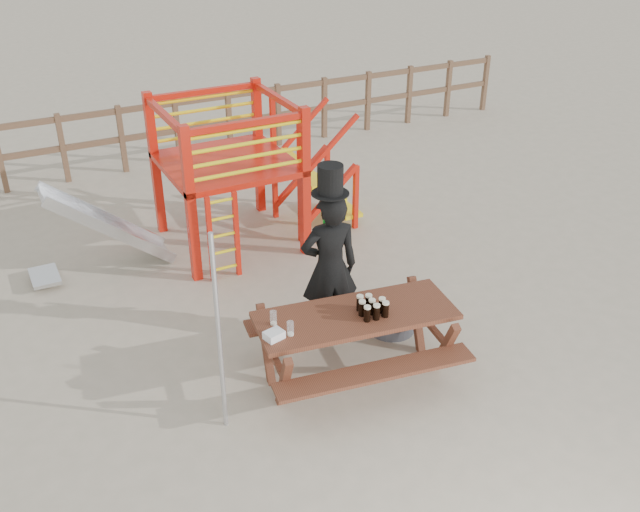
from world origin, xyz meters
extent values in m
plane|color=#B4A48C|center=(0.00, 0.00, 0.00)|extent=(60.00, 60.00, 0.00)
cube|color=brown|center=(0.00, 7.00, 1.10)|extent=(15.00, 0.06, 0.10)
cube|color=brown|center=(0.00, 7.00, 0.60)|extent=(15.00, 0.06, 0.10)
cube|color=brown|center=(-2.50, 7.00, 0.60)|extent=(0.09, 0.09, 1.20)
cube|color=brown|center=(-1.50, 7.00, 0.60)|extent=(0.09, 0.09, 1.20)
cube|color=brown|center=(-0.50, 7.00, 0.60)|extent=(0.09, 0.09, 1.20)
cube|color=brown|center=(0.50, 7.00, 0.60)|extent=(0.09, 0.09, 1.20)
cube|color=brown|center=(1.50, 7.00, 0.60)|extent=(0.09, 0.09, 1.20)
cube|color=brown|center=(2.50, 7.00, 0.60)|extent=(0.09, 0.09, 1.20)
cube|color=brown|center=(3.50, 7.00, 0.60)|extent=(0.09, 0.09, 1.20)
cube|color=brown|center=(4.50, 7.00, 0.60)|extent=(0.09, 0.09, 1.20)
cube|color=brown|center=(5.50, 7.00, 0.60)|extent=(0.09, 0.09, 1.20)
cube|color=brown|center=(6.50, 7.00, 0.60)|extent=(0.09, 0.09, 1.20)
cube|color=brown|center=(7.50, 7.00, 0.60)|extent=(0.09, 0.09, 1.20)
cube|color=red|center=(-0.60, 2.80, 1.05)|extent=(0.12, 0.12, 2.10)
cube|color=red|center=(1.00, 2.80, 1.05)|extent=(0.12, 0.12, 2.10)
cube|color=red|center=(-0.60, 4.40, 1.05)|extent=(0.12, 0.12, 2.10)
cube|color=red|center=(1.00, 4.40, 1.05)|extent=(0.12, 0.12, 2.10)
cube|color=red|center=(0.20, 3.60, 1.20)|extent=(1.72, 1.72, 0.08)
cube|color=red|center=(0.20, 2.80, 2.00)|extent=(1.60, 0.08, 0.08)
cube|color=red|center=(0.20, 4.40, 2.00)|extent=(1.60, 0.08, 0.08)
cube|color=red|center=(-0.60, 3.60, 2.00)|extent=(0.08, 1.60, 0.08)
cube|color=red|center=(1.00, 3.60, 2.00)|extent=(0.08, 1.60, 0.08)
cylinder|color=yellow|center=(0.20, 2.80, 1.38)|extent=(1.50, 0.05, 0.05)
cylinder|color=yellow|center=(0.20, 4.40, 1.38)|extent=(1.50, 0.05, 0.05)
cylinder|color=yellow|center=(0.20, 2.80, 1.56)|extent=(1.50, 0.05, 0.05)
cylinder|color=yellow|center=(0.20, 4.40, 1.56)|extent=(1.50, 0.05, 0.05)
cylinder|color=yellow|center=(0.20, 2.80, 1.74)|extent=(1.50, 0.05, 0.05)
cylinder|color=yellow|center=(0.20, 4.40, 1.74)|extent=(1.50, 0.05, 0.05)
cylinder|color=yellow|center=(0.20, 2.80, 1.92)|extent=(1.50, 0.05, 0.05)
cylinder|color=yellow|center=(0.20, 4.40, 1.92)|extent=(1.50, 0.05, 0.05)
cube|color=red|center=(-0.43, 2.65, 0.60)|extent=(0.06, 0.06, 1.20)
cube|color=red|center=(-0.07, 2.65, 0.60)|extent=(0.06, 0.06, 1.20)
cylinder|color=yellow|center=(-0.25, 2.65, 0.15)|extent=(0.36, 0.04, 0.04)
cylinder|color=yellow|center=(-0.25, 2.65, 0.39)|extent=(0.36, 0.04, 0.04)
cylinder|color=yellow|center=(-0.25, 2.65, 0.63)|extent=(0.36, 0.04, 0.04)
cylinder|color=yellow|center=(-0.25, 2.65, 0.87)|extent=(0.36, 0.04, 0.04)
cylinder|color=yellow|center=(-0.25, 2.65, 1.11)|extent=(0.36, 0.04, 0.04)
cube|color=yellow|center=(1.15, 3.60, 1.08)|extent=(0.30, 0.90, 0.06)
cube|color=yellow|center=(1.43, 3.60, 0.78)|extent=(0.30, 0.90, 0.06)
cube|color=yellow|center=(1.71, 3.60, 0.48)|extent=(0.30, 0.90, 0.06)
cube|color=yellow|center=(1.99, 3.60, 0.18)|extent=(0.30, 0.90, 0.06)
cube|color=red|center=(1.55, 3.15, 0.60)|extent=(0.95, 0.08, 0.86)
cube|color=red|center=(1.55, 4.05, 0.60)|extent=(0.95, 0.08, 0.86)
cube|color=silver|center=(-1.50, 3.60, 0.62)|extent=(1.53, 0.55, 1.21)
cube|color=silver|center=(-1.50, 3.33, 0.66)|extent=(1.58, 0.04, 1.28)
cube|color=silver|center=(-1.50, 3.87, 0.66)|extent=(1.58, 0.04, 1.28)
cube|color=silver|center=(-2.40, 3.60, 0.10)|extent=(0.35, 0.55, 0.05)
cube|color=brown|center=(0.22, 0.07, 0.77)|extent=(2.14, 1.06, 0.05)
cube|color=brown|center=(0.14, -0.49, 0.46)|extent=(2.07, 0.59, 0.04)
cube|color=brown|center=(0.30, 0.62, 0.46)|extent=(2.07, 0.59, 0.04)
cube|color=brown|center=(-0.64, 0.20, 0.37)|extent=(0.26, 1.23, 0.74)
cube|color=brown|center=(1.08, -0.06, 0.37)|extent=(0.26, 1.23, 0.74)
imported|color=black|center=(0.34, 0.86, 0.89)|extent=(0.72, 0.55, 1.79)
cube|color=#0B8218|center=(0.37, 1.00, 1.11)|extent=(0.07, 0.03, 0.42)
cylinder|color=black|center=(0.34, 0.86, 1.79)|extent=(0.40, 0.40, 0.01)
cylinder|color=black|center=(0.34, 0.86, 1.95)|extent=(0.27, 0.27, 0.31)
cube|color=white|center=(0.37, 0.99, 2.06)|extent=(0.14, 0.03, 0.04)
cylinder|color=#B2B2B7|center=(-1.27, -0.02, 1.05)|extent=(0.05, 0.05, 2.10)
cylinder|color=#36363B|center=(1.04, 0.63, 0.06)|extent=(0.55, 0.55, 0.13)
cylinder|color=#36363B|center=(1.04, 0.63, 0.18)|extent=(0.06, 0.06, 0.11)
cube|color=white|center=(-0.70, 0.05, 0.83)|extent=(0.21, 0.18, 0.08)
cylinder|color=black|center=(0.25, -0.10, 0.87)|extent=(0.07, 0.07, 0.15)
cylinder|color=beige|center=(0.25, -0.10, 0.95)|extent=(0.07, 0.07, 0.02)
cylinder|color=black|center=(0.35, -0.12, 0.87)|extent=(0.07, 0.07, 0.15)
cylinder|color=beige|center=(0.35, -0.12, 0.95)|extent=(0.07, 0.07, 0.02)
cylinder|color=black|center=(0.46, -0.12, 0.87)|extent=(0.07, 0.07, 0.15)
cylinder|color=beige|center=(0.46, -0.12, 0.95)|extent=(0.07, 0.07, 0.02)
cylinder|color=black|center=(0.26, 0.01, 0.87)|extent=(0.07, 0.07, 0.15)
cylinder|color=beige|center=(0.26, 0.01, 0.95)|extent=(0.07, 0.07, 0.02)
cylinder|color=black|center=(0.36, -0.01, 0.87)|extent=(0.07, 0.07, 0.15)
cylinder|color=beige|center=(0.36, -0.01, 0.95)|extent=(0.07, 0.07, 0.02)
cylinder|color=black|center=(0.46, -0.04, 0.87)|extent=(0.07, 0.07, 0.15)
cylinder|color=beige|center=(0.46, -0.04, 0.95)|extent=(0.07, 0.07, 0.02)
cylinder|color=black|center=(0.29, 0.11, 0.87)|extent=(0.07, 0.07, 0.15)
cylinder|color=beige|center=(0.29, 0.11, 0.95)|extent=(0.07, 0.07, 0.02)
cylinder|color=black|center=(0.38, 0.08, 0.87)|extent=(0.07, 0.07, 0.15)
cylinder|color=beige|center=(0.38, 0.08, 0.95)|extent=(0.07, 0.07, 0.02)
cylinder|color=silver|center=(-0.60, 0.27, 0.87)|extent=(0.07, 0.07, 0.15)
cylinder|color=beige|center=(-0.60, 0.27, 0.80)|extent=(0.06, 0.06, 0.02)
cylinder|color=silver|center=(-0.53, 0.03, 0.87)|extent=(0.07, 0.07, 0.15)
cylinder|color=beige|center=(-0.53, 0.03, 0.80)|extent=(0.06, 0.06, 0.02)
camera|label=1|loc=(-2.90, -5.15, 4.78)|focal=40.00mm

